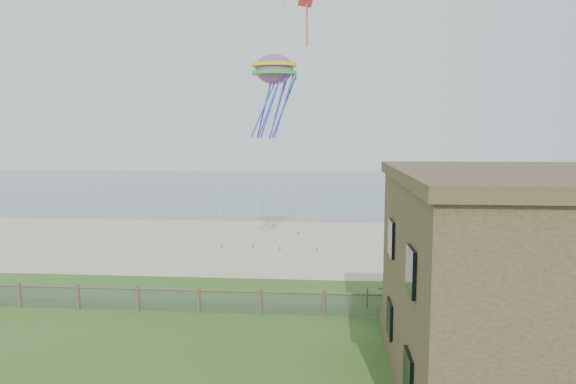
% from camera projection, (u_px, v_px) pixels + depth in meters
% --- Properties ---
extents(ground, '(160.00, 160.00, 0.00)m').
position_uv_depth(ground, '(238.00, 372.00, 18.43)').
color(ground, '#31551D').
rests_on(ground, ground).
extents(sand_beach, '(72.00, 20.00, 0.02)m').
position_uv_depth(sand_beach, '(288.00, 243.00, 40.22)').
color(sand_beach, '#C2AC8C').
rests_on(sand_beach, ground).
extents(ocean, '(160.00, 68.00, 0.02)m').
position_uv_depth(ocean, '(310.00, 187.00, 83.80)').
color(ocean, slate).
rests_on(ocean, ground).
extents(chainlink_fence, '(36.20, 0.20, 1.25)m').
position_uv_depth(chainlink_fence, '(261.00, 303.00, 24.31)').
color(chainlink_fence, brown).
rests_on(chainlink_fence, ground).
extents(motel_deck, '(15.00, 2.00, 0.50)m').
position_uv_depth(motel_deck, '(554.00, 325.00, 22.30)').
color(motel_deck, brown).
rests_on(motel_deck, ground).
extents(picnic_table, '(2.01, 1.67, 0.75)m').
position_uv_depth(picnic_table, '(424.00, 337.00, 20.73)').
color(picnic_table, brown).
rests_on(picnic_table, ground).
extents(octopus_kite, '(3.63, 3.19, 6.21)m').
position_uv_depth(octopus_kite, '(274.00, 93.00, 34.35)').
color(octopus_kite, orange).
extents(kite_red, '(2.10, 2.23, 2.94)m').
position_uv_depth(kite_red, '(307.00, 11.00, 31.92)').
color(kite_red, red).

